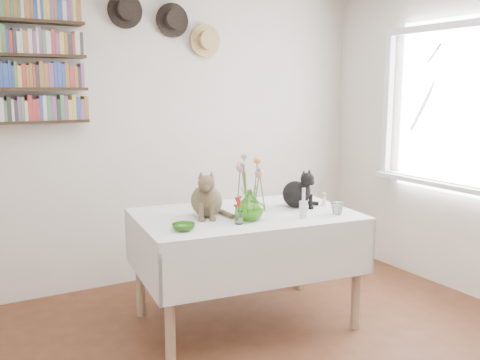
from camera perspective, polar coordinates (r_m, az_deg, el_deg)
room at (r=2.64m, az=8.84°, el=1.06°), size 4.08×4.58×2.58m
window at (r=4.59m, az=22.07°, el=5.94°), size 0.12×1.52×1.32m
dining_table at (r=3.75m, az=0.57°, el=-6.48°), size 1.58×1.12×0.79m
tabby_cat at (r=3.58m, az=-3.61°, el=-1.32°), size 0.32×0.35×0.33m
black_cat at (r=3.88m, az=5.98°, el=-0.78°), size 0.24×0.28×0.29m
flower_vase at (r=3.48m, az=1.03°, el=-2.71°), size 0.22×0.22×0.20m
green_bowl at (r=3.26m, az=-6.04°, el=-5.02°), size 0.17×0.17×0.04m
drinking_glass at (r=3.71m, az=10.30°, el=-2.99°), size 0.10×0.10×0.08m
candlestick at (r=3.58m, az=6.78°, el=-2.97°), size 0.06×0.06×0.20m
berry_jar at (r=3.39m, az=-0.12°, el=-3.21°), size 0.05×0.05×0.21m
porcelain_figurine at (r=3.97m, az=8.98°, el=-2.09°), size 0.05×0.05×0.10m
flower_bouquet at (r=3.45m, az=0.98°, el=1.22°), size 0.17×0.13×0.39m
bookshelf_unit at (r=4.24m, az=-22.97°, el=11.67°), size 1.00×0.16×0.91m
wall_hats at (r=4.61m, az=-7.50°, el=16.18°), size 0.98×0.09×0.48m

